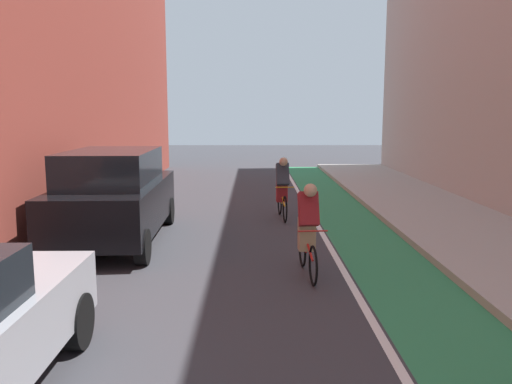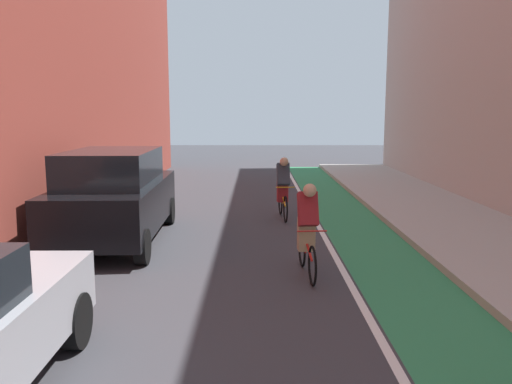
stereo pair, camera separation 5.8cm
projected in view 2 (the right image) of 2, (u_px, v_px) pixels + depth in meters
ground_plane at (230, 294)px, 7.85m from camera, size 73.13×73.13×0.00m
bike_lane_paint at (383, 258)px, 9.83m from camera, size 1.60×33.24×0.00m
lane_divider_stripe at (336, 258)px, 9.83m from camera, size 0.12×33.24×0.00m
sidewalk_right at (511, 254)px, 9.81m from camera, size 3.26×33.24×0.14m
parked_suv_black at (116, 195)px, 10.90m from camera, size 2.08×4.66×1.98m
cyclist_trailing at (308, 229)px, 8.66m from camera, size 0.48×1.70×1.61m
cyclist_far at (283, 188)px, 13.39m from camera, size 0.48×1.73×1.62m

